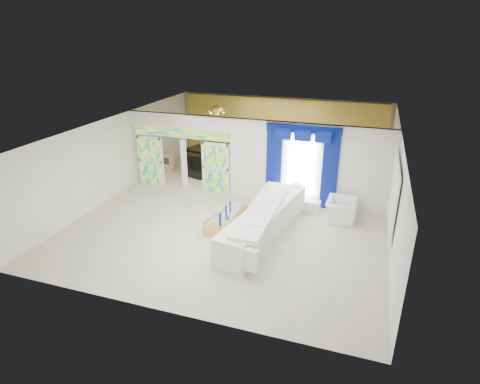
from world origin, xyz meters
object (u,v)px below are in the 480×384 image
(coffee_table, at_px, (226,219))
(grand_piano, at_px, (209,156))
(console_table, at_px, (304,205))
(armchair, at_px, (341,210))
(white_sofa, at_px, (264,223))

(coffee_table, height_order, grand_piano, grand_piano)
(coffee_table, relative_size, console_table, 1.66)
(armchair, distance_m, grand_piano, 7.42)
(armchair, bearing_deg, white_sofa, 133.45)
(white_sofa, bearing_deg, console_table, 79.21)
(armchair, bearing_deg, coffee_table, 116.64)
(white_sofa, xyz_separation_m, grand_piano, (-4.21, 5.71, 0.02))
(console_table, bearing_deg, white_sofa, -110.43)
(console_table, relative_size, armchair, 1.04)
(coffee_table, xyz_separation_m, grand_piano, (-2.86, 5.41, 0.25))
(coffee_table, height_order, armchair, armchair)
(white_sofa, height_order, armchair, white_sofa)
(armchair, bearing_deg, grand_piano, 61.13)
(console_table, bearing_deg, grand_piano, 145.85)
(console_table, distance_m, armchair, 1.38)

